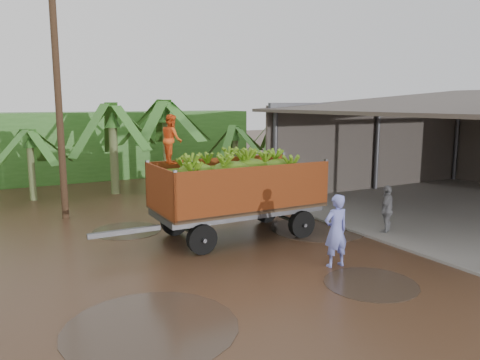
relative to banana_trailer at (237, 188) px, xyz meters
name	(u,v)px	position (x,y,z in m)	size (l,w,h in m)	color
ground	(223,265)	(-1.55, -2.12, -1.52)	(100.00, 100.00, 0.00)	black
packing_shed	(464,143)	(10.22, -0.36, 0.98)	(12.78, 10.80, 4.76)	gray
hedge_north	(51,147)	(-3.55, 13.88, 0.28)	(22.00, 3.00, 3.60)	#2D661E
banana_trailer	(237,188)	(0.00, 0.00, 0.00)	(7.05, 2.51, 3.79)	#9B3D16
man_blue	(336,231)	(0.90, -3.59, -0.59)	(0.68, 0.45, 1.87)	#7880DA
man_grey	(387,210)	(4.25, -2.10, -0.73)	(0.92, 0.39, 1.58)	slate
utility_pole	(58,100)	(-4.29, 5.03, 2.69)	(1.20, 0.24, 8.31)	#47301E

